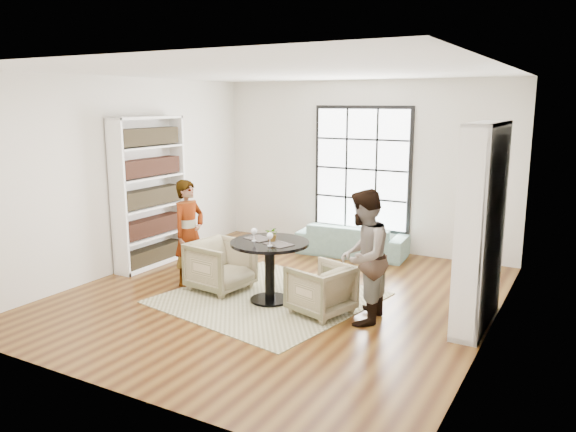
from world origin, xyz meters
The scene contains 16 objects.
ground centered at (0.00, 0.00, 0.00)m, with size 6.00×6.00×0.00m, color brown.
room_shell centered at (0.00, 0.54, 1.26)m, with size 6.00×6.01×6.00m.
rug centered at (-0.07, -0.16, 0.01)m, with size 2.49×2.49×0.01m, color tan.
pedestal_table centered at (0.01, -0.25, 0.60)m, with size 1.04×1.04×0.83m.
sofa centered at (0.06, 2.45, 0.27)m, with size 1.88×0.73×0.55m, color gray.
armchair_left centered at (-0.84, -0.18, 0.36)m, with size 0.76×0.78×0.71m, color tan.
armchair_right centered at (0.79, -0.31, 0.32)m, with size 0.68×0.70×0.64m, color tan.
person_left centered at (-1.39, -0.18, 0.77)m, with size 0.56×0.37×1.54m, color gray.
person_right centered at (1.34, -0.31, 0.81)m, with size 0.79×0.61×1.62m, color gray.
placemat_left centered at (-0.19, -0.19, 0.83)m, with size 0.34×0.26×0.01m, color #292623.
placemat_right centered at (0.19, -0.33, 0.83)m, with size 0.34×0.26×0.01m, color #292623.
cutlery_left centered at (-0.19, -0.19, 0.84)m, with size 0.14×0.22×0.01m, color #B8B9BD, non-canonical shape.
cutlery_right centered at (0.19, -0.33, 0.84)m, with size 0.14×0.22×0.01m, color #B8B9BD, non-canonical shape.
wine_glass_left centered at (-0.18, -0.33, 0.95)m, with size 0.08×0.08×0.18m.
wine_glass_right centered at (0.13, -0.45, 0.95)m, with size 0.08×0.08×0.18m.
flower_centerpiece centered at (0.05, -0.24, 0.93)m, with size 0.18×0.16×0.20m, color gray.
Camera 1 is at (3.70, -6.37, 2.62)m, focal length 35.00 mm.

